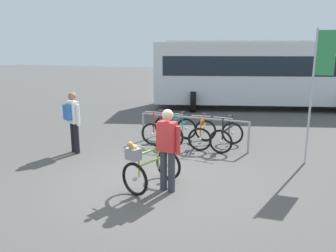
# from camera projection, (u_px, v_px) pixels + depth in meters

# --- Properties ---
(ground_plane) EXTENTS (80.00, 80.00, 0.00)m
(ground_plane) POSITION_uv_depth(u_px,v_px,m) (150.00, 183.00, 6.93)
(ground_plane) COLOR #514F4C
(bike_rack_rail) EXTENTS (3.20, 0.32, 0.88)m
(bike_rack_rail) POSITION_uv_depth(u_px,v_px,m) (193.00, 124.00, 9.35)
(bike_rack_rail) COLOR #99999E
(bike_rack_rail) RESTS_ON ground
(racked_bike_red) EXTENTS (0.69, 1.13, 0.98)m
(racked_bike_red) POSITION_uv_depth(u_px,v_px,m) (158.00, 129.00, 10.02)
(racked_bike_red) COLOR black
(racked_bike_red) RESTS_ON ground
(racked_bike_teal) EXTENTS (0.79, 1.16, 0.97)m
(racked_bike_teal) POSITION_uv_depth(u_px,v_px,m) (180.00, 131.00, 9.75)
(racked_bike_teal) COLOR black
(racked_bike_teal) RESTS_ON ground
(racked_bike_orange) EXTENTS (0.72, 1.13, 0.97)m
(racked_bike_orange) POSITION_uv_depth(u_px,v_px,m) (203.00, 133.00, 9.49)
(racked_bike_orange) COLOR black
(racked_bike_orange) RESTS_ON ground
(racked_bike_black) EXTENTS (0.84, 1.18, 0.97)m
(racked_bike_black) POSITION_uv_depth(u_px,v_px,m) (227.00, 136.00, 9.22)
(racked_bike_black) COLOR black
(racked_bike_black) RESTS_ON ground
(featured_bicycle) EXTENTS (1.00, 1.26, 1.09)m
(featured_bicycle) POSITION_uv_depth(u_px,v_px,m) (148.00, 166.00, 6.54)
(featured_bicycle) COLOR black
(featured_bicycle) RESTS_ON ground
(person_with_featured_bike) EXTENTS (0.52, 0.27, 1.64)m
(person_with_featured_bike) POSITION_uv_depth(u_px,v_px,m) (168.00, 147.00, 6.36)
(person_with_featured_bike) COLOR #383842
(person_with_featured_bike) RESTS_ON ground
(pedestrian_with_backpack) EXTENTS (0.47, 0.44, 1.64)m
(pedestrian_with_backpack) POSITION_uv_depth(u_px,v_px,m) (73.00, 119.00, 8.73)
(pedestrian_with_backpack) COLOR black
(pedestrian_with_backpack) RESTS_ON ground
(bus_distant) EXTENTS (10.31, 4.89, 3.08)m
(bus_distant) POSITION_uv_depth(u_px,v_px,m) (264.00, 71.00, 15.24)
(bus_distant) COLOR silver
(bus_distant) RESTS_ON ground
(banner_flag) EXTENTS (0.45, 0.05, 3.20)m
(banner_flag) POSITION_uv_depth(u_px,v_px,m) (320.00, 72.00, 7.56)
(banner_flag) COLOR #B2B2B7
(banner_flag) RESTS_ON ground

